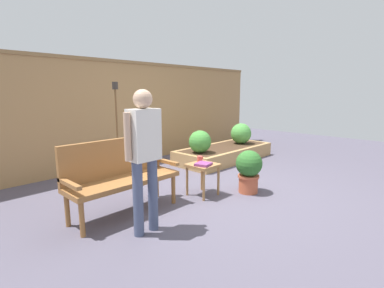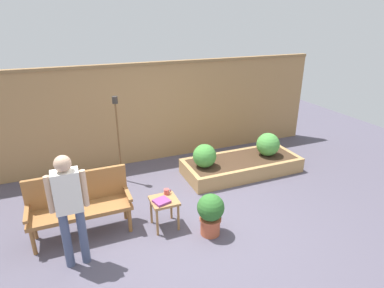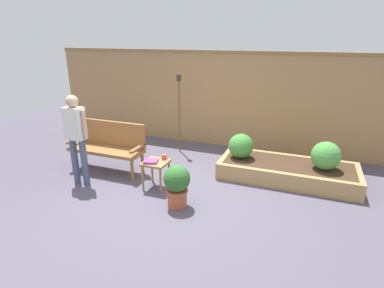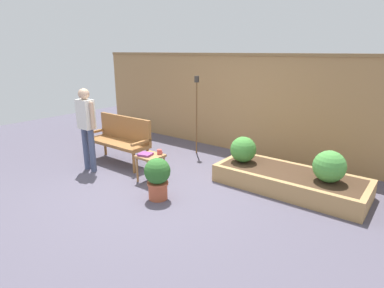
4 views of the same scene
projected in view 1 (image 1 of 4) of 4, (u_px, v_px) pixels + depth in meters
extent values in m
plane|color=#514C5B|center=(220.00, 191.00, 4.55)|extent=(14.00, 14.00, 0.00)
cube|color=#A37A4C|center=(123.00, 115.00, 6.13)|extent=(8.40, 0.10, 2.10)
cube|color=olive|center=(121.00, 62.00, 5.93)|extent=(8.40, 0.14, 0.06)
cylinder|color=#936033|center=(157.00, 184.00, 4.27)|extent=(0.06, 0.06, 0.40)
cylinder|color=#936033|center=(173.00, 189.00, 4.03)|extent=(0.06, 0.06, 0.40)
cylinder|color=#936033|center=(67.00, 210.00, 3.33)|extent=(0.06, 0.06, 0.40)
cylinder|color=#936033|center=(82.00, 219.00, 3.09)|extent=(0.06, 0.06, 0.40)
cube|color=#936033|center=(125.00, 181.00, 3.64)|extent=(1.44, 0.48, 0.06)
cube|color=#936033|center=(114.00, 157.00, 3.73)|extent=(1.44, 0.06, 0.48)
cube|color=#936033|center=(69.00, 184.00, 3.12)|extent=(0.06, 0.48, 0.04)
cube|color=#936033|center=(166.00, 162.00, 4.11)|extent=(0.06, 0.48, 0.04)
cylinder|color=#9E7042|center=(202.00, 176.00, 4.57)|extent=(0.04, 0.04, 0.44)
cylinder|color=#9E7042|center=(218.00, 181.00, 4.34)|extent=(0.04, 0.04, 0.44)
cylinder|color=#9E7042|center=(187.00, 181.00, 4.33)|extent=(0.04, 0.04, 0.44)
cylinder|color=#9E7042|center=(204.00, 186.00, 4.11)|extent=(0.04, 0.04, 0.44)
cube|color=#9E7042|center=(203.00, 165.00, 4.30)|extent=(0.40, 0.40, 0.04)
cylinder|color=#CC4C47|center=(200.00, 159.00, 4.44)|extent=(0.08, 0.08, 0.08)
torus|color=#CC4C47|center=(202.00, 158.00, 4.47)|extent=(0.06, 0.01, 0.06)
cube|color=#7F3875|center=(203.00, 164.00, 4.21)|extent=(0.26, 0.25, 0.04)
cylinder|color=#B75638|center=(248.00, 185.00, 4.47)|extent=(0.29, 0.29, 0.24)
cylinder|color=#B75638|center=(249.00, 176.00, 4.45)|extent=(0.33, 0.33, 0.04)
sphere|color=#2D6628|center=(249.00, 163.00, 4.41)|extent=(0.40, 0.40, 0.40)
cube|color=#AD8451|center=(241.00, 156.00, 6.28)|extent=(2.40, 0.09, 0.30)
cube|color=#AD8451|center=(209.00, 150.00, 6.90)|extent=(2.40, 0.09, 0.30)
cube|color=#AD8451|center=(189.00, 162.00, 5.77)|extent=(0.09, 0.82, 0.30)
cube|color=#AD8451|center=(252.00, 146.00, 7.41)|extent=(0.09, 0.82, 0.30)
cube|color=#422D1E|center=(224.00, 153.00, 6.59)|extent=(2.22, 0.82, 0.30)
cylinder|color=brown|center=(200.00, 151.00, 5.93)|extent=(0.04, 0.04, 0.06)
sphere|color=#428938|center=(200.00, 142.00, 5.89)|extent=(0.46, 0.46, 0.46)
cylinder|color=brown|center=(241.00, 142.00, 6.96)|extent=(0.04, 0.04, 0.06)
sphere|color=#4C9942|center=(241.00, 134.00, 6.92)|extent=(0.48, 0.48, 0.48)
cylinder|color=brown|center=(117.00, 134.00, 5.20)|extent=(0.03, 0.03, 1.57)
cylinder|color=#332D28|center=(115.00, 86.00, 5.05)|extent=(0.10, 0.10, 0.13)
cylinder|color=#475170|center=(153.00, 194.00, 3.23)|extent=(0.11, 0.11, 0.82)
cylinder|color=#475170|center=(138.00, 199.00, 3.09)|extent=(0.11, 0.11, 0.82)
cube|color=silver|center=(144.00, 135.00, 3.04)|extent=(0.32, 0.20, 0.54)
cylinder|color=tan|center=(159.00, 133.00, 3.18)|extent=(0.07, 0.07, 0.49)
cylinder|color=tan|center=(127.00, 137.00, 2.89)|extent=(0.07, 0.07, 0.49)
sphere|color=tan|center=(143.00, 99.00, 2.97)|extent=(0.20, 0.20, 0.20)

